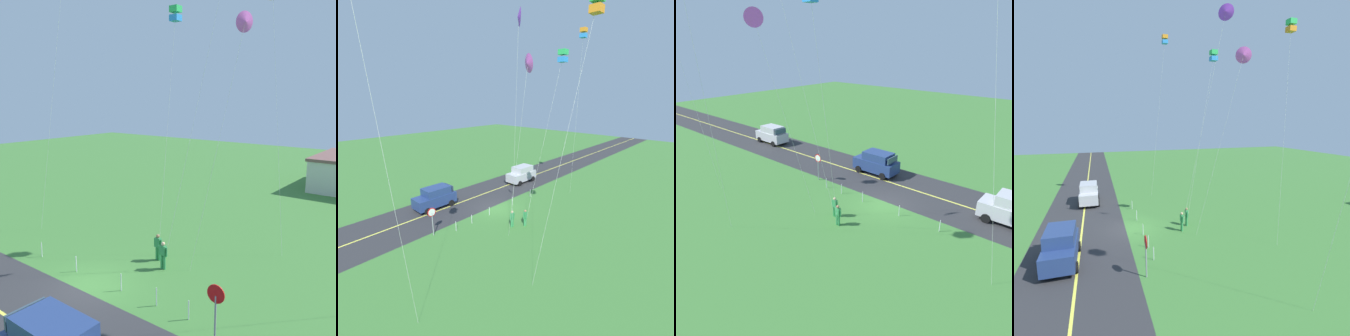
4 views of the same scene
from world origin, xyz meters
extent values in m
cube|color=#3D7533|center=(0.00, 0.00, -0.05)|extent=(120.00, 120.00, 0.10)
cube|color=#2D2D30|center=(0.00, -4.00, 0.00)|extent=(120.00, 7.00, 0.00)
cube|color=#E5E04C|center=(0.00, -4.00, 0.01)|extent=(120.00, 0.16, 0.00)
cube|color=navy|center=(4.32, -4.97, 0.89)|extent=(4.40, 1.90, 1.10)
cube|color=navy|center=(4.07, -4.97, 1.84)|extent=(2.73, 1.75, 0.80)
cube|color=#334756|center=(5.16, -4.97, 1.84)|extent=(0.10, 1.62, 0.64)
cube|color=#334756|center=(2.45, -4.97, 1.84)|extent=(0.10, 1.62, 0.60)
cylinder|color=black|center=(5.75, -4.02, 0.34)|extent=(0.68, 0.22, 0.68)
cylinder|color=black|center=(5.75, -5.92, 0.34)|extent=(0.68, 0.22, 0.68)
cylinder|color=black|center=(2.89, -4.02, 0.34)|extent=(0.68, 0.22, 0.68)
cylinder|color=black|center=(2.89, -5.92, 0.34)|extent=(0.68, 0.22, 0.68)
cube|color=#B7B7BC|center=(-8.49, -3.54, 0.89)|extent=(4.40, 1.90, 1.10)
cube|color=#334756|center=(-7.66, -3.54, 1.84)|extent=(0.10, 1.61, 0.64)
cylinder|color=black|center=(-7.06, -2.59, 0.34)|extent=(0.68, 0.22, 0.68)
cylinder|color=black|center=(-7.06, -4.49, 0.34)|extent=(0.68, 0.22, 0.68)
cube|color=#B7B7BC|center=(20.44, -4.54, 0.89)|extent=(4.40, 1.90, 1.10)
cube|color=#B7B7BC|center=(20.19, -4.54, 1.84)|extent=(2.73, 1.75, 0.80)
cube|color=#334756|center=(21.27, -4.54, 1.84)|extent=(0.10, 1.62, 0.64)
cube|color=#334756|center=(18.57, -4.54, 1.84)|extent=(0.10, 1.62, 0.60)
cylinder|color=black|center=(21.87, -3.59, 0.34)|extent=(0.68, 0.22, 0.68)
cylinder|color=black|center=(21.87, -5.49, 0.34)|extent=(0.68, 0.22, 0.68)
cylinder|color=black|center=(19.01, -3.59, 0.34)|extent=(0.68, 0.22, 0.68)
cylinder|color=black|center=(19.01, -5.49, 0.34)|extent=(0.68, 0.22, 0.68)
cylinder|color=gray|center=(7.49, -0.10, 1.05)|extent=(0.08, 0.08, 2.10)
cylinder|color=red|center=(7.49, -0.10, 2.18)|extent=(0.76, 0.04, 0.76)
cylinder|color=white|center=(7.49, -0.07, 2.18)|extent=(0.62, 0.01, 0.62)
cylinder|color=#338C4C|center=(0.71, 4.64, 0.41)|extent=(0.16, 0.16, 0.82)
cylinder|color=#338C4C|center=(0.89, 4.64, 0.41)|extent=(0.16, 0.16, 0.82)
cube|color=#338C4C|center=(0.80, 4.64, 1.10)|extent=(0.36, 0.22, 0.56)
cylinder|color=#338C4C|center=(0.56, 4.64, 1.05)|extent=(0.10, 0.10, 0.52)
cylinder|color=#338C4C|center=(1.04, 4.64, 1.05)|extent=(0.10, 0.10, 0.52)
sphere|color=#9E704C|center=(0.80, 4.64, 1.49)|extent=(0.22, 0.22, 0.22)
cylinder|color=#338C4C|center=(1.68, 3.90, 0.41)|extent=(0.16, 0.16, 0.82)
cylinder|color=#338C4C|center=(1.86, 3.90, 0.41)|extent=(0.16, 0.16, 0.82)
cube|color=#338C4C|center=(1.77, 3.90, 1.10)|extent=(0.36, 0.22, 0.56)
cylinder|color=#338C4C|center=(1.53, 3.90, 1.05)|extent=(0.10, 0.10, 0.52)
cylinder|color=#338C4C|center=(2.01, 3.90, 1.05)|extent=(0.10, 0.10, 0.52)
sphere|color=#D8AD84|center=(1.77, 3.90, 1.49)|extent=(0.22, 0.22, 0.22)
cylinder|color=silver|center=(0.47, 5.93, 7.18)|extent=(0.68, 2.59, 14.36)
cylinder|color=silver|center=(2.90, 5.10, 8.12)|extent=(2.27, 2.41, 16.23)
cylinder|color=silver|center=(-8.30, 4.27, 8.70)|extent=(2.27, 1.32, 17.40)
cylinder|color=silver|center=(3.81, 6.07, 6.72)|extent=(1.45, 2.84, 13.45)
cone|color=#D859BF|center=(4.52, 7.48, 13.45)|extent=(0.76, 1.11, 1.11)
cylinder|color=silver|center=(5.37, 10.58, 7.90)|extent=(2.13, 1.69, 15.80)
cylinder|color=silver|center=(13.48, 7.76, 7.87)|extent=(1.53, 1.57, 15.74)
cylinder|color=silver|center=(-5.06, 0.70, 0.45)|extent=(0.05, 0.05, 0.90)
cylinder|color=silver|center=(-1.83, 0.70, 0.45)|extent=(0.05, 0.05, 0.90)
cylinder|color=silver|center=(1.62, 0.70, 0.45)|extent=(0.05, 0.05, 0.90)
cylinder|color=silver|center=(3.90, 0.70, 0.45)|extent=(0.05, 0.05, 0.90)
cylinder|color=silver|center=(5.70, 0.70, 0.45)|extent=(0.05, 0.05, 0.90)
camera|label=1|loc=(14.06, -11.66, 9.56)|focal=40.32mm
camera|label=2|loc=(17.10, 17.43, 11.52)|focal=26.51mm
camera|label=3|loc=(-12.02, 18.89, 12.15)|focal=33.35mm
camera|label=4|loc=(21.60, -2.50, 8.94)|focal=28.44mm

